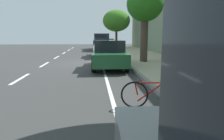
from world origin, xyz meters
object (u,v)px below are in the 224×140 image
at_px(parked_suv_dark_blue_far, 101,42).
at_px(street_tree_far_end, 116,21).
at_px(street_tree_mid_block, 145,6).
at_px(parked_sedan_green_second, 109,54).
at_px(bicycle_at_curb, 156,94).
at_px(parked_sedan_white_mid, 104,48).
at_px(fire_hydrant, 185,81).
at_px(cyclist_with_backpack, 174,72).

bearing_deg(parked_suv_dark_blue_far, street_tree_far_end, 61.55).
bearing_deg(street_tree_far_end, street_tree_mid_block, -90.00).
relative_size(parked_sedan_green_second, street_tree_mid_block, 0.97).
distance_m(parked_suv_dark_blue_far, street_tree_mid_block, 12.30).
distance_m(bicycle_at_curb, street_tree_far_end, 24.20).
xyz_separation_m(parked_sedan_white_mid, parked_suv_dark_blue_far, (0.05, 7.15, 0.27)).
relative_size(street_tree_far_end, fire_hydrant, 6.08).
distance_m(parked_sedan_green_second, parked_suv_dark_blue_far, 13.26).
xyz_separation_m(parked_sedan_green_second, street_tree_far_end, (2.30, 17.40, 3.01)).
height_order(parked_sedan_green_second, bicycle_at_curb, parked_sedan_green_second).
distance_m(parked_suv_dark_blue_far, cyclist_with_backpack, 20.23).
xyz_separation_m(bicycle_at_curb, street_tree_far_end, (1.62, 23.90, 3.40)).
height_order(parked_sedan_white_mid, bicycle_at_curb, parked_sedan_white_mid).
distance_m(parked_sedan_green_second, street_tree_far_end, 17.81).
bearing_deg(fire_hydrant, parked_sedan_white_mid, 97.35).
relative_size(parked_sedan_white_mid, cyclist_with_backpack, 2.69).
bearing_deg(fire_hydrant, parked_suv_dark_blue_far, 94.50).
height_order(bicycle_at_curb, street_tree_mid_block, street_tree_mid_block).
bearing_deg(bicycle_at_curb, parked_sedan_green_second, 95.93).
bearing_deg(street_tree_mid_block, bicycle_at_curb, -101.55).
height_order(parked_sedan_green_second, fire_hydrant, parked_sedan_green_second).
height_order(parked_sedan_white_mid, street_tree_far_end, street_tree_far_end).
distance_m(street_tree_mid_block, street_tree_far_end, 15.98).
distance_m(parked_sedan_white_mid, street_tree_far_end, 11.91).
bearing_deg(parked_sedan_green_second, fire_hydrant, -75.54).
bearing_deg(parked_suv_dark_blue_far, street_tree_mid_block, -79.24).
distance_m(cyclist_with_backpack, street_tree_mid_block, 8.88).
relative_size(cyclist_with_backpack, street_tree_mid_block, 0.36).
bearing_deg(parked_suv_dark_blue_far, cyclist_with_backpack, -87.59).
bearing_deg(fire_hydrant, parked_sedan_green_second, 104.46).
distance_m(parked_sedan_white_mid, street_tree_mid_block, 5.92).
relative_size(bicycle_at_curb, street_tree_mid_block, 0.37).
bearing_deg(street_tree_far_end, parked_sedan_green_second, -97.51).
bearing_deg(street_tree_far_end, cyclist_with_backpack, -93.28).
distance_m(bicycle_at_curb, street_tree_mid_block, 8.70).
bearing_deg(cyclist_with_backpack, street_tree_mid_block, 80.55).
xyz_separation_m(parked_sedan_white_mid, bicycle_at_curb, (0.68, -12.61, -0.39)).
bearing_deg(fire_hydrant, cyclist_with_backpack, -127.52).
bearing_deg(parked_sedan_green_second, parked_suv_dark_blue_far, 89.79).
height_order(street_tree_mid_block, fire_hydrant, street_tree_mid_block).
relative_size(parked_sedan_white_mid, bicycle_at_curb, 2.59).
relative_size(parked_sedan_green_second, fire_hydrant, 5.29).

